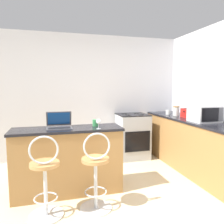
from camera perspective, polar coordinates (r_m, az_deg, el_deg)
name	(u,v)px	position (r m, az deg, el deg)	size (l,w,h in m)	color
ground_plane	(118,212)	(2.92, 1.58, -24.68)	(20.00, 20.00, 0.00)	beige
wall_back	(88,97)	(4.71, -6.30, 3.95)	(12.00, 0.06, 2.60)	silver
breakfast_bar	(68,160)	(3.24, -11.39, -12.29)	(1.53, 0.50, 0.94)	#9E703D
counter_right	(196,146)	(4.19, 21.07, -8.28)	(0.64, 2.77, 0.94)	#9E703D
bar_stool_near	(45,179)	(2.73, -17.07, -16.44)	(0.40, 0.40, 0.99)	silver
bar_stool_far	(96,174)	(2.77, -4.25, -15.83)	(0.40, 0.40, 0.99)	silver
laptop	(59,124)	(3.16, -13.63, -3.02)	(0.35, 0.30, 0.23)	#47474C
microwave	(205,113)	(3.91, 23.07, -0.34)	(0.44, 0.37, 0.27)	silver
toaster	(188,113)	(4.33, 19.34, -0.27)	(0.20, 0.26, 0.17)	red
stove_range	(132,136)	(4.71, 5.35, -6.24)	(0.62, 0.61, 0.95)	#9EA3A8
mug_green	(96,123)	(3.22, -4.32, -2.82)	(0.10, 0.08, 0.09)	#338447
storage_jar	(176,111)	(4.54, 16.41, 0.29)	(0.13, 0.13, 0.19)	silver
wine_glass_tall	(99,122)	(3.00, -3.54, -2.58)	(0.07, 0.07, 0.14)	silver
mug_white	(168,112)	(4.69, 14.40, -0.06)	(0.10, 0.08, 0.09)	white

